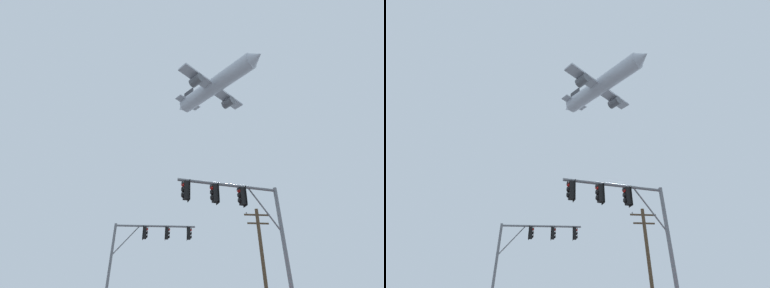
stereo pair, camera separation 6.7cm
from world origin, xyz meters
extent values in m
cylinder|color=slate|center=(5.01, 8.96, 3.37)|extent=(0.20, 0.20, 6.73)
cylinder|color=slate|center=(2.33, 8.45, 6.58)|extent=(5.39, 1.16, 0.15)
cylinder|color=slate|center=(4.21, 8.80, 5.48)|extent=(1.69, 0.39, 2.25)
cube|color=black|center=(0.08, 8.02, 6.06)|extent=(0.31, 0.36, 0.90)
cylinder|color=black|center=(0.08, 8.02, 6.57)|extent=(0.05, 0.05, 0.12)
cube|color=black|center=(0.22, 8.05, 6.06)|extent=(0.11, 0.46, 1.04)
sphere|color=red|center=(-0.06, 8.00, 6.33)|extent=(0.20, 0.20, 0.20)
cylinder|color=black|center=(-0.12, 7.98, 6.39)|extent=(0.08, 0.21, 0.21)
sphere|color=black|center=(-0.06, 8.00, 6.05)|extent=(0.20, 0.20, 0.20)
cylinder|color=black|center=(-0.12, 7.98, 6.11)|extent=(0.08, 0.21, 0.21)
sphere|color=black|center=(-0.06, 8.00, 5.77)|extent=(0.20, 0.20, 0.20)
cylinder|color=black|center=(-0.12, 7.98, 5.83)|extent=(0.08, 0.21, 0.21)
cube|color=black|center=(1.56, 8.30, 6.06)|extent=(0.31, 0.36, 0.90)
cylinder|color=black|center=(1.56, 8.30, 6.57)|extent=(0.05, 0.05, 0.12)
cube|color=black|center=(1.70, 8.33, 6.06)|extent=(0.11, 0.46, 1.04)
sphere|color=red|center=(1.42, 8.28, 6.33)|extent=(0.20, 0.20, 0.20)
cylinder|color=black|center=(1.35, 8.26, 6.39)|extent=(0.08, 0.21, 0.21)
sphere|color=black|center=(1.42, 8.28, 6.05)|extent=(0.20, 0.20, 0.20)
cylinder|color=black|center=(1.35, 8.26, 6.11)|extent=(0.08, 0.21, 0.21)
sphere|color=black|center=(1.42, 8.28, 5.77)|extent=(0.20, 0.20, 0.20)
cylinder|color=black|center=(1.35, 8.26, 5.83)|extent=(0.08, 0.21, 0.21)
cube|color=black|center=(3.03, 8.58, 6.06)|extent=(0.31, 0.36, 0.90)
cylinder|color=black|center=(3.03, 8.58, 6.57)|extent=(0.05, 0.05, 0.12)
cube|color=black|center=(3.17, 8.61, 6.06)|extent=(0.11, 0.46, 1.04)
sphere|color=red|center=(2.89, 8.55, 6.33)|extent=(0.20, 0.20, 0.20)
cylinder|color=black|center=(2.82, 8.54, 6.39)|extent=(0.08, 0.21, 0.21)
sphere|color=black|center=(2.89, 8.55, 6.05)|extent=(0.20, 0.20, 0.20)
cylinder|color=black|center=(2.82, 8.54, 6.11)|extent=(0.08, 0.21, 0.21)
sphere|color=black|center=(2.89, 8.55, 5.77)|extent=(0.20, 0.20, 0.20)
cylinder|color=black|center=(2.82, 8.54, 5.83)|extent=(0.08, 0.21, 0.21)
cylinder|color=slate|center=(-4.73, 17.37, 3.34)|extent=(0.20, 0.20, 6.67)
cylinder|color=slate|center=(-1.61, 17.29, 6.52)|extent=(6.26, 0.31, 0.15)
cylinder|color=slate|center=(-3.80, 17.35, 5.43)|extent=(1.94, 0.13, 2.24)
cube|color=black|center=(1.02, 17.23, 6.00)|extent=(0.27, 0.33, 0.90)
cylinder|color=black|center=(1.02, 17.23, 6.51)|extent=(0.05, 0.05, 0.12)
cube|color=black|center=(0.88, 17.23, 6.00)|extent=(0.04, 0.46, 1.04)
sphere|color=red|center=(1.16, 17.22, 6.27)|extent=(0.20, 0.20, 0.20)
cylinder|color=black|center=(1.23, 17.22, 6.33)|extent=(0.05, 0.21, 0.21)
sphere|color=black|center=(1.16, 17.22, 5.99)|extent=(0.20, 0.20, 0.20)
cylinder|color=black|center=(1.23, 17.22, 6.05)|extent=(0.05, 0.21, 0.21)
sphere|color=black|center=(1.16, 17.22, 5.71)|extent=(0.20, 0.20, 0.20)
cylinder|color=black|center=(1.23, 17.22, 5.77)|extent=(0.05, 0.21, 0.21)
cube|color=black|center=(-0.70, 17.27, 6.00)|extent=(0.27, 0.33, 0.90)
cylinder|color=black|center=(-0.70, 17.27, 6.51)|extent=(0.05, 0.05, 0.12)
cube|color=black|center=(-0.84, 17.27, 6.00)|extent=(0.04, 0.46, 1.04)
sphere|color=red|center=(-0.56, 17.26, 6.27)|extent=(0.20, 0.20, 0.20)
cylinder|color=black|center=(-0.49, 17.26, 6.33)|extent=(0.05, 0.21, 0.21)
sphere|color=black|center=(-0.56, 17.26, 5.99)|extent=(0.20, 0.20, 0.20)
cylinder|color=black|center=(-0.49, 17.26, 6.05)|extent=(0.05, 0.21, 0.21)
sphere|color=black|center=(-0.56, 17.26, 5.71)|extent=(0.20, 0.20, 0.20)
cylinder|color=black|center=(-0.49, 17.26, 5.77)|extent=(0.05, 0.21, 0.21)
cube|color=black|center=(-2.42, 17.31, 6.00)|extent=(0.27, 0.33, 0.90)
cylinder|color=black|center=(-2.42, 17.31, 6.51)|extent=(0.05, 0.05, 0.12)
cube|color=black|center=(-2.56, 17.32, 6.00)|extent=(0.04, 0.46, 1.04)
sphere|color=red|center=(-2.28, 17.31, 6.27)|extent=(0.20, 0.20, 0.20)
cylinder|color=black|center=(-2.21, 17.31, 6.33)|extent=(0.05, 0.21, 0.21)
sphere|color=black|center=(-2.28, 17.31, 5.99)|extent=(0.20, 0.20, 0.20)
cylinder|color=black|center=(-2.21, 17.31, 6.05)|extent=(0.05, 0.21, 0.21)
sphere|color=black|center=(-2.28, 17.31, 5.71)|extent=(0.20, 0.20, 0.20)
cylinder|color=black|center=(-2.21, 17.31, 5.77)|extent=(0.05, 0.21, 0.21)
cylinder|color=brown|center=(6.76, 17.24, 4.06)|extent=(0.28, 0.28, 8.13)
cube|color=brown|center=(6.76, 17.24, 7.63)|extent=(2.20, 0.12, 0.12)
cube|color=brown|center=(6.76, 17.24, 6.93)|extent=(1.80, 0.12, 0.12)
cylinder|color=gray|center=(5.86, 17.24, 7.75)|extent=(0.10, 0.10, 0.18)
cylinder|color=gray|center=(7.66, 17.24, 7.75)|extent=(0.10, 0.10, 0.18)
cylinder|color=#B7BCC6|center=(8.10, 37.08, 40.99)|extent=(14.25, 16.95, 3.36)
cone|color=#B7BCC6|center=(14.55, 28.81, 40.99)|extent=(3.93, 3.78, 3.19)
cone|color=#B7BCC6|center=(1.72, 45.27, 40.99)|extent=(3.54, 3.41, 2.85)
cube|color=#A8ADB7|center=(7.78, 37.50, 40.49)|extent=(15.48, 12.78, 0.38)
cylinder|color=#595B60|center=(11.71, 40.57, 39.48)|extent=(3.04, 3.15, 1.89)
cylinder|color=#595B60|center=(3.84, 34.43, 39.48)|extent=(3.04, 3.15, 1.89)
cube|color=#333338|center=(3.07, 43.54, 42.88)|extent=(2.00, 2.47, 3.98)
cube|color=#A8ADB7|center=(2.94, 43.70, 41.31)|extent=(6.12, 5.36, 0.21)
camera|label=1|loc=(-0.82, -4.18, 1.40)|focal=24.70mm
camera|label=2|loc=(-0.75, -4.18, 1.40)|focal=24.70mm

